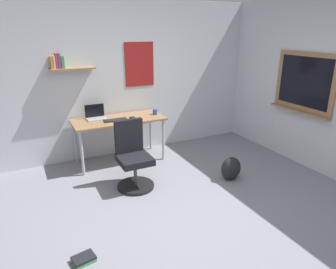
{
  "coord_description": "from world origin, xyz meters",
  "views": [
    {
      "loc": [
        -1.63,
        -2.6,
        2.15
      ],
      "look_at": [
        0.0,
        0.71,
        0.85
      ],
      "focal_mm": 32.68,
      "sensor_mm": 36.0,
      "label": 1
    }
  ],
  "objects_px": {
    "coffee_mug": "(155,112)",
    "book_stack_on_floor": "(84,259)",
    "office_chair": "(133,159)",
    "computer_mouse": "(132,117)",
    "backpack": "(231,168)",
    "laptop": "(96,116)",
    "desk": "(119,123)",
    "keyboard": "(116,120)"
  },
  "relations": [
    {
      "from": "keyboard",
      "to": "computer_mouse",
      "type": "relative_size",
      "value": 3.56
    },
    {
      "from": "desk",
      "to": "laptop",
      "type": "relative_size",
      "value": 4.75
    },
    {
      "from": "computer_mouse",
      "to": "backpack",
      "type": "height_order",
      "value": "computer_mouse"
    },
    {
      "from": "desk",
      "to": "book_stack_on_floor",
      "type": "distance_m",
      "value": 2.47
    },
    {
      "from": "coffee_mug",
      "to": "book_stack_on_floor",
      "type": "relative_size",
      "value": 0.39
    },
    {
      "from": "laptop",
      "to": "backpack",
      "type": "xyz_separation_m",
      "value": [
        1.59,
        -1.53,
        -0.62
      ]
    },
    {
      "from": "computer_mouse",
      "to": "book_stack_on_floor",
      "type": "height_order",
      "value": "computer_mouse"
    },
    {
      "from": "desk",
      "to": "laptop",
      "type": "height_order",
      "value": "laptop"
    },
    {
      "from": "computer_mouse",
      "to": "backpack",
      "type": "bearing_deg",
      "value": -50.91
    },
    {
      "from": "keyboard",
      "to": "office_chair",
      "type": "bearing_deg",
      "value": -91.59
    },
    {
      "from": "book_stack_on_floor",
      "to": "computer_mouse",
      "type": "bearing_deg",
      "value": 58.19
    },
    {
      "from": "computer_mouse",
      "to": "keyboard",
      "type": "bearing_deg",
      "value": 180.0
    },
    {
      "from": "computer_mouse",
      "to": "backpack",
      "type": "xyz_separation_m",
      "value": [
        1.05,
        -1.3,
        -0.59
      ]
    },
    {
      "from": "desk",
      "to": "book_stack_on_floor",
      "type": "height_order",
      "value": "desk"
    },
    {
      "from": "desk",
      "to": "backpack",
      "type": "xyz_separation_m",
      "value": [
        1.26,
        -1.38,
        -0.5
      ]
    },
    {
      "from": "laptop",
      "to": "coffee_mug",
      "type": "bearing_deg",
      "value": -10.96
    },
    {
      "from": "keyboard",
      "to": "backpack",
      "type": "relative_size",
      "value": 1.05
    },
    {
      "from": "laptop",
      "to": "keyboard",
      "type": "relative_size",
      "value": 0.84
    },
    {
      "from": "keyboard",
      "to": "computer_mouse",
      "type": "distance_m",
      "value": 0.28
    },
    {
      "from": "coffee_mug",
      "to": "backpack",
      "type": "bearing_deg",
      "value": -65.19
    },
    {
      "from": "office_chair",
      "to": "coffee_mug",
      "type": "xyz_separation_m",
      "value": [
        0.73,
        0.89,
        0.38
      ]
    },
    {
      "from": "desk",
      "to": "backpack",
      "type": "bearing_deg",
      "value": -47.59
    },
    {
      "from": "keyboard",
      "to": "coffee_mug",
      "type": "distance_m",
      "value": 0.71
    },
    {
      "from": "computer_mouse",
      "to": "backpack",
      "type": "relative_size",
      "value": 0.3
    },
    {
      "from": "coffee_mug",
      "to": "book_stack_on_floor",
      "type": "height_order",
      "value": "coffee_mug"
    },
    {
      "from": "office_chair",
      "to": "keyboard",
      "type": "xyz_separation_m",
      "value": [
        0.02,
        0.84,
        0.35
      ]
    },
    {
      "from": "coffee_mug",
      "to": "laptop",
      "type": "bearing_deg",
      "value": 169.04
    },
    {
      "from": "desk",
      "to": "office_chair",
      "type": "height_order",
      "value": "office_chair"
    },
    {
      "from": "book_stack_on_floor",
      "to": "backpack",
      "type": "bearing_deg",
      "value": 18.04
    },
    {
      "from": "desk",
      "to": "keyboard",
      "type": "height_order",
      "value": "keyboard"
    },
    {
      "from": "office_chair",
      "to": "book_stack_on_floor",
      "type": "distance_m",
      "value": 1.6
    },
    {
      "from": "coffee_mug",
      "to": "backpack",
      "type": "xyz_separation_m",
      "value": [
        0.62,
        -1.35,
        -0.61
      ]
    },
    {
      "from": "backpack",
      "to": "keyboard",
      "type": "bearing_deg",
      "value": 135.81
    },
    {
      "from": "laptop",
      "to": "keyboard",
      "type": "xyz_separation_m",
      "value": [
        0.26,
        -0.24,
        -0.04
      ]
    },
    {
      "from": "desk",
      "to": "coffee_mug",
      "type": "xyz_separation_m",
      "value": [
        0.64,
        -0.03,
        0.12
      ]
    },
    {
      "from": "desk",
      "to": "office_chair",
      "type": "relative_size",
      "value": 1.55
    },
    {
      "from": "keyboard",
      "to": "computer_mouse",
      "type": "height_order",
      "value": "computer_mouse"
    },
    {
      "from": "office_chair",
      "to": "book_stack_on_floor",
      "type": "bearing_deg",
      "value": -128.55
    },
    {
      "from": "laptop",
      "to": "computer_mouse",
      "type": "height_order",
      "value": "laptop"
    },
    {
      "from": "office_chair",
      "to": "backpack",
      "type": "distance_m",
      "value": 1.45
    },
    {
      "from": "office_chair",
      "to": "backpack",
      "type": "xyz_separation_m",
      "value": [
        1.36,
        -0.46,
        -0.23
      ]
    },
    {
      "from": "book_stack_on_floor",
      "to": "coffee_mug",
      "type": "bearing_deg",
      "value": 50.98
    }
  ]
}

